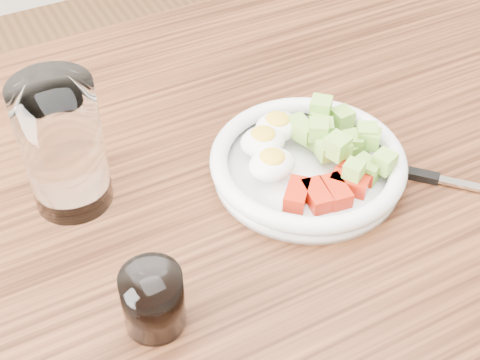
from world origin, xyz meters
name	(u,v)px	position (x,y,z in m)	size (l,w,h in m)	color
dining_table	(251,257)	(0.00, 0.00, 0.67)	(1.50, 0.90, 0.77)	brown
bowl	(308,160)	(0.08, 0.01, 0.79)	(0.23, 0.23, 0.06)	silver
fork	(420,175)	(0.20, -0.06, 0.77)	(0.16, 0.16, 0.01)	black
water_glass	(63,146)	(-0.18, 0.10, 0.85)	(0.09, 0.09, 0.16)	white
coffee_glass	(153,300)	(-0.16, -0.10, 0.80)	(0.06, 0.06, 0.07)	white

